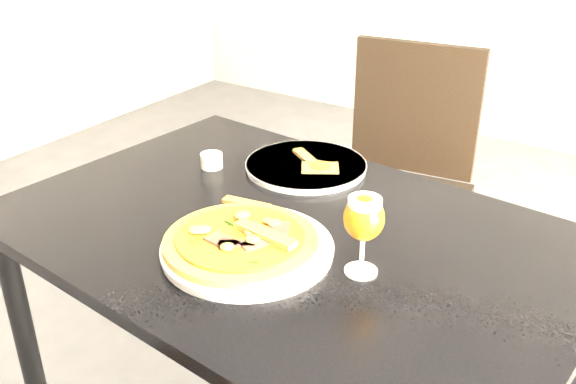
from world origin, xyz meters
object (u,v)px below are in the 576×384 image
Objects in this scene: beer_glass at (364,219)px; chair_far at (399,181)px; dining_table at (286,264)px; pizza at (241,240)px.

chair_far is at bearing 109.12° from beer_glass.
chair_far reaches higher than dining_table.
pizza reaches higher than dining_table.
chair_far is (-0.09, 0.79, -0.14)m from dining_table.
chair_far is at bearing 94.40° from pizza.
pizza is (-0.02, -0.13, 0.12)m from dining_table.
chair_far is at bearing 101.72° from dining_table.
beer_glass is at bearing 16.58° from pizza.
beer_glass reaches higher than dining_table.
chair_far reaches higher than beer_glass.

